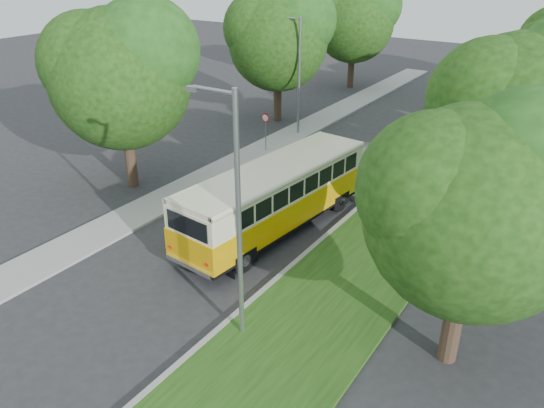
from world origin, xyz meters
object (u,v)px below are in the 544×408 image
Objects in this scene: vintage_bus at (276,198)px; car_grey at (452,101)px; car_blue at (423,133)px; car_white at (409,138)px; lamppost_near at (236,213)px; car_silver at (359,158)px; lamppost_far at (298,72)px.

car_grey is (0.76, 23.70, -0.87)m from vintage_bus.
car_white is at bearing -83.90° from car_blue.
vintage_bus is (-2.81, 6.49, -2.83)m from lamppost_near.
car_silver is at bearing 100.55° from lamppost_near.
vintage_bus is 2.20× the size of car_white.
lamppost_far reaches higher than car_blue.
lamppost_far is at bearing 148.67° from car_silver.
lamppost_near is 1.71× the size of car_white.
lamppost_far is 1.57× the size of car_grey.
lamppost_far is 8.87m from car_blue.
vintage_bus reaches higher than car_white.
lamppost_near is at bearing -64.29° from lamppost_far.
lamppost_far is 0.73× the size of vintage_bus.
lamppost_far is 13.72m from vintage_bus.
vintage_bus is 2.16× the size of car_grey.
car_blue is at bearing 90.00° from vintage_bus.
lamppost_far is 8.17m from car_white.
car_silver is at bearing -85.51° from car_grey.
car_grey is at bearing 94.08° from vintage_bus.
lamppost_near is 19.91m from car_white.
vintage_bus is 2.34× the size of car_blue.
car_blue is (0.25, 1.85, -0.13)m from car_white.
car_blue is at bearing 20.59° from lamppost_far.
car_white is 1.06× the size of car_blue.
vintage_bus is 23.73m from car_grey.
car_grey is (6.86, 11.69, -3.45)m from lamppost_far.
car_silver is 4.60m from car_white.
lamppost_far is at bearing 122.82° from vintage_bus.
lamppost_far is (-8.91, 18.50, -0.25)m from lamppost_near.
car_white is 1.87m from car_blue.
car_grey is (-0.53, 10.67, -0.11)m from car_white.
vintage_bus reaches higher than car_grey.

